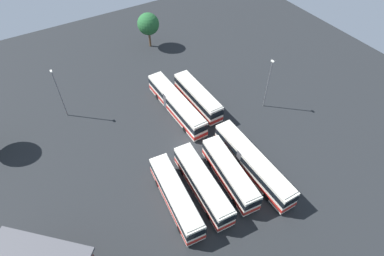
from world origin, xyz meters
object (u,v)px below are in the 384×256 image
Objects in this scene: bus_row1_slot1 at (203,184)px; bus_row1_slot2 at (230,173)px; bus_row0_slot3 at (198,97)px; lamp_post_by_building at (268,83)px; bus_row1_slot3 at (253,163)px; lamp_post_near_entrance at (59,92)px; bus_row0_slot2 at (176,104)px; tree_south_edge at (148,24)px; bus_row1_slot0 at (176,197)px.

bus_row1_slot1 is 1.07× the size of bus_row1_slot2.
lamp_post_by_building reaches higher than bus_row0_slot3.
bus_row1_slot3 is (16.01, -0.92, 0.00)m from bus_row0_slot3.
lamp_post_near_entrance is 33.37m from lamp_post_by_building.
lamp_post_by_building is (-9.88, 10.52, 3.23)m from bus_row1_slot3.
bus_row0_slot3 and bus_row1_slot2 have the same top height.
bus_row0_slot2 and bus_row1_slot1 have the same top height.
lamp_post_by_building is (-9.69, 14.28, 3.24)m from bus_row1_slot2.
bus_row0_slot2 is at bearing -14.29° from tree_south_edge.
bus_row1_slot1 and bus_row1_slot3 have the same top height.
bus_row0_slot2 is at bearing -169.14° from bus_row1_slot3.
bus_row1_slot3 is 31.73m from lamp_post_near_entrance.
bus_row0_slot2 is at bearing 163.21° from bus_row1_slot1.
bus_row1_slot0 is at bearing -92.76° from bus_row1_slot1.
bus_row1_slot1 is at bearing 87.24° from bus_row1_slot0.
bus_row1_slot3 is 37.43m from tree_south_edge.
bus_row1_slot0 is at bearing -94.15° from bus_row1_slot2.
bus_row1_slot0 and bus_row1_slot1 have the same top height.
bus_row1_slot1 is 1.39× the size of lamp_post_near_entrance.
lamp_post_near_entrance is at bearing -114.25° from bus_row0_slot3.
lamp_post_by_building is (15.19, 29.71, 0.09)m from lamp_post_near_entrance.
lamp_post_by_building reaches higher than tree_south_edge.
bus_row1_slot0 is 0.98× the size of bus_row1_slot1.
bus_row0_slot3 is 22.28m from lamp_post_near_entrance.
bus_row1_slot2 is at bearing 84.51° from bus_row1_slot1.
lamp_post_near_entrance is (-9.06, -20.11, 3.14)m from bus_row0_slot3.
bus_row1_slot3 is (0.18, 3.76, 0.00)m from bus_row1_slot2.
tree_south_edge reaches higher than bus_row1_slot2.
bus_row0_slot2 is at bearing -115.24° from lamp_post_by_building.
bus_row1_slot2 is at bearing -9.15° from tree_south_edge.
tree_south_edge reaches higher than bus_row0_slot3.
tree_south_edge is (-27.35, -8.32, 0.05)m from lamp_post_by_building.
tree_south_edge is (-36.64, 10.07, 3.28)m from bus_row1_slot1.
tree_south_edge is at bearing 170.85° from bus_row1_slot2.
bus_row1_slot3 is 1.68× the size of lamp_post_near_entrance.
lamp_post_by_building reaches higher than bus_row1_slot3.
bus_row0_slot2 is 15.43m from lamp_post_by_building.
bus_row1_slot1 is (15.73, -4.75, -0.00)m from bus_row0_slot2.
bus_row1_slot1 is 4.13m from bus_row1_slot2.
lamp_post_near_entrance is (-24.89, -15.43, 3.14)m from bus_row1_slot2.
bus_row1_slot1 is at bearing -94.20° from bus_row1_slot3.
lamp_post_near_entrance is 1.24× the size of tree_south_edge.
bus_row0_slot2 is 18.56m from lamp_post_near_entrance.
lamp_post_near_entrance is (-25.07, -19.19, 3.14)m from bus_row1_slot3.
lamp_post_by_building is 1.26× the size of tree_south_edge.
bus_row1_slot2 is 1.61× the size of tree_south_edge.
bus_row1_slot2 is 1.27× the size of lamp_post_by_building.
bus_row1_slot2 is (15.83, -4.68, -0.00)m from bus_row0_slot3.
bus_row1_slot0 is at bearing 16.87° from lamp_post_near_entrance.
bus_row0_slot2 and bus_row1_slot0 have the same top height.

